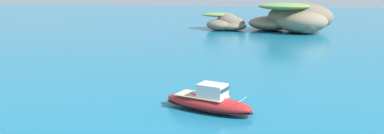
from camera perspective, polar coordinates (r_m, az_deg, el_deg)
The scene contains 3 objects.
islet_large at distance 88.13m, azimuth 15.67°, elevation 7.22°, with size 21.21×19.39×6.66m.
islet_small at distance 88.99m, azimuth 5.32°, elevation 6.80°, with size 11.73×10.53×4.00m.
motorboat_red at distance 29.46m, azimuth 2.54°, elevation -5.37°, with size 7.95×4.40×2.25m.
Camera 1 is at (7.62, -14.08, 9.47)m, focal length 34.60 mm.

